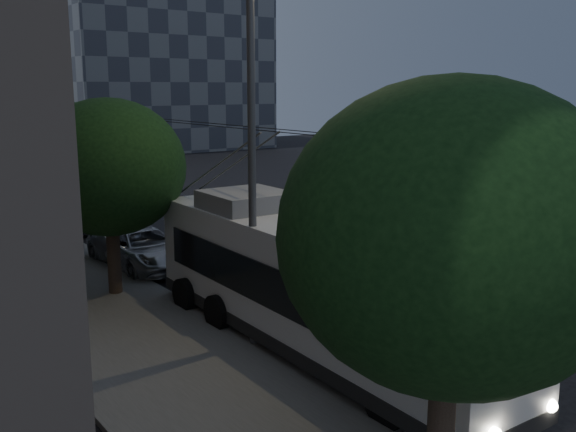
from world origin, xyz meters
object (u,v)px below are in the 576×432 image
(car_white_d, at_px, (13,175))
(streetlamp_near, at_px, (266,89))
(car_white_c, at_px, (34,188))
(pickup_silver, at_px, (142,248))
(car_white_b, at_px, (35,198))
(trolleybus, at_px, (309,284))
(car_white_a, at_px, (108,221))
(streetlamp_far, at_px, (24,108))

(car_white_d, relative_size, streetlamp_near, 0.34)
(car_white_d, bearing_deg, car_white_c, -77.53)
(pickup_silver, height_order, car_white_b, pickup_silver)
(trolleybus, xyz_separation_m, streetlamp_near, (-0.71, 0.88, 4.97))
(trolleybus, bearing_deg, streetlamp_near, 130.65)
(car_white_a, xyz_separation_m, streetlamp_near, (-1.30, -14.69, 5.97))
(pickup_silver, distance_m, streetlamp_near, 10.89)
(pickup_silver, xyz_separation_m, streetlamp_near, (-0.47, -9.08, 5.98))
(car_white_b, bearing_deg, car_white_c, 82.43)
(car_white_a, relative_size, car_white_d, 1.14)
(pickup_silver, distance_m, car_white_a, 5.66)
(streetlamp_near, bearing_deg, car_white_b, 88.85)
(streetlamp_far, bearing_deg, car_white_d, 80.50)
(trolleybus, height_order, car_white_d, trolleybus)
(car_white_d, relative_size, streetlamp_far, 0.41)
(car_white_a, relative_size, car_white_b, 0.91)
(car_white_b, xyz_separation_m, streetlamp_far, (-0.49, -1.15, 4.99))
(car_white_b, distance_m, streetlamp_far, 5.14)
(trolleybus, bearing_deg, car_white_d, 89.68)
(streetlamp_near, bearing_deg, pickup_silver, 87.04)
(pickup_silver, height_order, car_white_c, pickup_silver)
(car_white_d, bearing_deg, car_white_a, -75.49)
(streetlamp_near, bearing_deg, car_white_d, 86.60)
(car_white_c, relative_size, car_white_d, 1.08)
(streetlamp_near, xyz_separation_m, streetlamp_far, (-0.03, 22.27, -1.03))
(pickup_silver, bearing_deg, trolleybus, -91.14)
(car_white_b, xyz_separation_m, car_white_c, (1.06, 4.05, -0.01))
(pickup_silver, relative_size, car_white_d, 1.39)
(car_white_a, bearing_deg, car_white_d, 69.92)
(pickup_silver, relative_size, streetlamp_far, 0.57)
(trolleybus, height_order, car_white_c, trolleybus)
(car_white_d, bearing_deg, streetlamp_far, -82.79)
(pickup_silver, distance_m, streetlamp_far, 14.10)
(car_white_b, bearing_deg, trolleybus, -82.36)
(car_white_a, height_order, car_white_d, car_white_a)
(car_white_a, bearing_deg, streetlamp_far, 82.02)
(trolleybus, bearing_deg, streetlamp_far, 93.68)
(car_white_b, xyz_separation_m, streetlamp_near, (-0.47, -23.42, 6.02))
(pickup_silver, height_order, car_white_d, pickup_silver)
(trolleybus, height_order, streetlamp_near, streetlamp_near)
(trolleybus, xyz_separation_m, car_white_a, (0.59, 15.56, -1.00))
(car_white_d, distance_m, streetlamp_far, 13.66)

